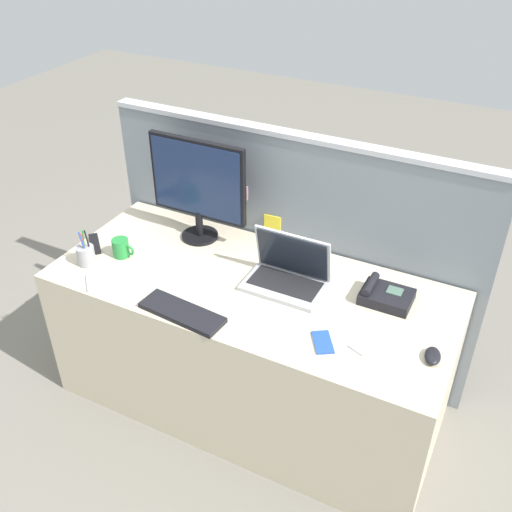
% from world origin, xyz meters
% --- Properties ---
extents(ground_plane, '(10.00, 10.00, 0.00)m').
position_xyz_m(ground_plane, '(0.00, 0.00, 0.00)').
color(ground_plane, slate).
extents(desk, '(1.82, 0.78, 0.73)m').
position_xyz_m(desk, '(0.00, 0.00, 0.36)').
color(desk, beige).
rests_on(desk, ground_plane).
extents(cubicle_divider, '(1.92, 0.07, 1.28)m').
position_xyz_m(cubicle_divider, '(-0.00, 0.43, 0.64)').
color(cubicle_divider, gray).
rests_on(cubicle_divider, ground_plane).
extents(desktop_monitor, '(0.50, 0.18, 0.51)m').
position_xyz_m(desktop_monitor, '(-0.41, 0.24, 1.02)').
color(desktop_monitor, black).
rests_on(desktop_monitor, desk).
extents(laptop, '(0.35, 0.23, 0.24)m').
position_xyz_m(laptop, '(0.14, 0.08, 0.79)').
color(laptop, '#B2B5BC').
rests_on(laptop, desk).
extents(desk_phone, '(0.21, 0.16, 0.08)m').
position_xyz_m(desk_phone, '(0.56, 0.15, 0.76)').
color(desk_phone, black).
rests_on(desk_phone, desk).
extents(keyboard_main, '(0.38, 0.16, 0.02)m').
position_xyz_m(keyboard_main, '(-0.16, -0.32, 0.74)').
color(keyboard_main, black).
rests_on(keyboard_main, desk).
extents(computer_mouse_right_hand, '(0.08, 0.11, 0.03)m').
position_xyz_m(computer_mouse_right_hand, '(0.83, -0.11, 0.75)').
color(computer_mouse_right_hand, black).
rests_on(computer_mouse_right_hand, desk).
extents(pen_cup, '(0.08, 0.08, 0.18)m').
position_xyz_m(pen_cup, '(-0.75, -0.20, 0.78)').
color(pen_cup, '#99999E').
rests_on(pen_cup, desk).
extents(cell_phone_silver_slab, '(0.14, 0.14, 0.01)m').
position_xyz_m(cell_phone_silver_slab, '(-0.63, -0.31, 0.73)').
color(cell_phone_silver_slab, '#B7BAC1').
rests_on(cell_phone_silver_slab, desk).
extents(cell_phone_blue_case, '(0.13, 0.15, 0.01)m').
position_xyz_m(cell_phone_blue_case, '(0.43, -0.21, 0.73)').
color(cell_phone_blue_case, blue).
rests_on(cell_phone_blue_case, desk).
extents(cell_phone_white_slab, '(0.12, 0.16, 0.01)m').
position_xyz_m(cell_phone_white_slab, '(0.58, -0.14, 0.73)').
color(cell_phone_white_slab, silver).
rests_on(cell_phone_white_slab, desk).
extents(tv_remote, '(0.15, 0.15, 0.02)m').
position_xyz_m(tv_remote, '(-0.82, -0.07, 0.74)').
color(tv_remote, black).
rests_on(tv_remote, desk).
extents(coffee_mug, '(0.12, 0.08, 0.09)m').
position_xyz_m(coffee_mug, '(-0.65, -0.08, 0.77)').
color(coffee_mug, '#238438').
rests_on(coffee_mug, desk).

